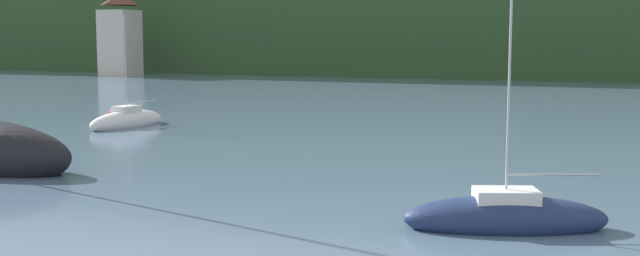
% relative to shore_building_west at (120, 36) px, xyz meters
% --- Properties ---
extents(wooded_hillside, '(352.00, 54.05, 39.63)m').
position_rel_shore_building_west_xyz_m(wooded_hillside, '(29.92, 37.11, 3.58)').
color(wooded_hillside, '#2D4C28').
rests_on(wooded_hillside, ground_plane).
extents(shore_building_west, '(3.61, 3.67, 8.79)m').
position_rel_shore_building_west_xyz_m(shore_building_west, '(0.00, 0.00, 0.00)').
color(shore_building_west, beige).
rests_on(shore_building_west, ground_plane).
extents(sailboat_far_0, '(1.71, 4.74, 5.50)m').
position_rel_shore_building_west_xyz_m(sailboat_far_0, '(29.74, -39.93, -3.99)').
color(sailboat_far_0, white).
rests_on(sailboat_far_0, ground_plane).
extents(sailboat_mid_1, '(4.62, 2.86, 6.54)m').
position_rel_shore_building_west_xyz_m(sailboat_mid_1, '(48.99, -52.96, -4.01)').
color(sailboat_mid_1, navy).
rests_on(sailboat_mid_1, ground_plane).
extents(mooring_buoy_near, '(0.56, 0.56, 0.56)m').
position_rel_shore_building_west_xyz_m(mooring_buoy_near, '(25.20, -34.85, -4.27)').
color(mooring_buoy_near, red).
rests_on(mooring_buoy_near, ground_plane).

